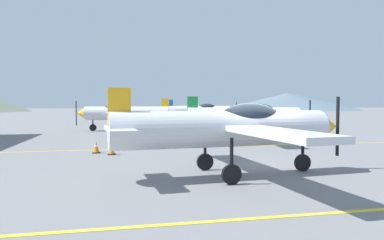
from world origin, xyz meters
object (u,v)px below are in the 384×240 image
at_px(airplane_back, 202,111).
at_px(traffic_cone_front, 112,149).
at_px(airplane_mid, 248,116).
at_px(airplane_near, 232,127).
at_px(traffic_cone_side, 96,147).
at_px(airplane_far, 123,113).

bearing_deg(airplane_back, traffic_cone_front, -113.29).
distance_m(airplane_mid, airplane_back, 18.11).
distance_m(airplane_near, traffic_cone_side, 8.24).
height_order(airplane_mid, traffic_cone_side, airplane_mid).
bearing_deg(airplane_far, traffic_cone_side, -96.38).
relative_size(airplane_mid, traffic_cone_front, 16.32).
xyz_separation_m(airplane_back, traffic_cone_front, (-9.89, -22.98, -1.33)).
distance_m(airplane_mid, airplane_far, 12.64).
bearing_deg(traffic_cone_side, airplane_mid, 23.90).
bearing_deg(traffic_cone_side, airplane_near, -54.36).
height_order(airplane_near, airplane_mid, same).
bearing_deg(airplane_back, airplane_far, -137.89).
relative_size(airplane_mid, airplane_back, 1.00).
height_order(airplane_near, airplane_far, same).
relative_size(airplane_near, traffic_cone_front, 16.31).
bearing_deg(airplane_mid, airplane_near, -113.60).
bearing_deg(traffic_cone_front, traffic_cone_side, 136.14).
height_order(airplane_mid, airplane_back, same).
xyz_separation_m(airplane_mid, traffic_cone_side, (-9.46, -4.19, -1.33)).
height_order(airplane_far, airplane_back, same).
distance_m(airplane_mid, traffic_cone_front, 10.09).
height_order(airplane_back, traffic_cone_side, airplane_back).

